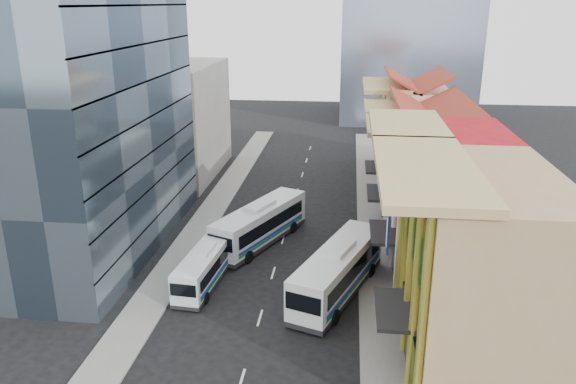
# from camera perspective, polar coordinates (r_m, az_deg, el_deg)

# --- Properties ---
(sidewalk_right) EXTENTS (3.00, 90.00, 0.15)m
(sidewalk_right) POSITION_cam_1_polar(r_m,az_deg,el_deg) (52.87, 8.73, -5.09)
(sidewalk_right) COLOR slate
(sidewalk_right) RESTS_ON ground
(sidewalk_left) EXTENTS (3.00, 90.00, 0.15)m
(sidewalk_left) POSITION_cam_1_polar(r_m,az_deg,el_deg) (54.70, -9.39, -4.28)
(sidewalk_left) COLOR slate
(sidewalk_left) RESTS_ON ground
(shophouse_tan) EXTENTS (8.00, 14.00, 12.00)m
(shophouse_tan) POSITION_cam_1_polar(r_m,az_deg,el_deg) (35.82, 19.05, -7.54)
(shophouse_tan) COLOR tan
(shophouse_tan) RESTS_ON ground
(shophouse_red) EXTENTS (8.00, 10.00, 12.00)m
(shophouse_red) POSITION_cam_1_polar(r_m,az_deg,el_deg) (46.69, 16.05, -1.06)
(shophouse_red) COLOR #AD1319
(shophouse_red) RESTS_ON ground
(shophouse_cream_near) EXTENTS (8.00, 9.00, 10.00)m
(shophouse_cream_near) POSITION_cam_1_polar(r_m,az_deg,el_deg) (55.91, 14.46, 1.25)
(shophouse_cream_near) COLOR silver
(shophouse_cream_near) RESTS_ON ground
(shophouse_cream_mid) EXTENTS (8.00, 9.00, 10.00)m
(shophouse_cream_mid) POSITION_cam_1_polar(r_m,az_deg,el_deg) (64.49, 13.43, 3.64)
(shophouse_cream_mid) COLOR silver
(shophouse_cream_mid) RESTS_ON ground
(shophouse_cream_far) EXTENTS (8.00, 12.00, 11.00)m
(shophouse_cream_far) POSITION_cam_1_polar(r_m,az_deg,el_deg) (74.51, 12.55, 6.11)
(shophouse_cream_far) COLOR silver
(shophouse_cream_far) RESTS_ON ground
(office_tower) EXTENTS (12.00, 26.00, 30.00)m
(office_tower) POSITION_cam_1_polar(r_m,az_deg,el_deg) (51.16, -20.59, 10.58)
(office_tower) COLOR #374858
(office_tower) RESTS_ON ground
(office_block_far) EXTENTS (10.00, 18.00, 14.00)m
(office_block_far) POSITION_cam_1_polar(r_m,az_deg,el_deg) (73.16, -11.25, 7.17)
(office_block_far) COLOR gray
(office_block_far) RESTS_ON ground
(bus_left_near) EXTENTS (3.08, 9.76, 3.08)m
(bus_left_near) POSITION_cam_1_polar(r_m,az_deg,el_deg) (45.18, -8.37, -7.32)
(bus_left_near) COLOR silver
(bus_left_near) RESTS_ON ground
(bus_left_far) EXTENTS (7.60, 12.41, 3.94)m
(bus_left_far) POSITION_cam_1_polar(r_m,az_deg,el_deg) (51.63, -2.85, -3.19)
(bus_left_far) COLOR silver
(bus_left_far) RESTS_ON ground
(bus_right) EXTENTS (7.12, 12.92, 4.06)m
(bus_right) POSITION_cam_1_polar(r_m,az_deg,el_deg) (42.98, 5.10, -7.88)
(bus_right) COLOR silver
(bus_right) RESTS_ON ground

